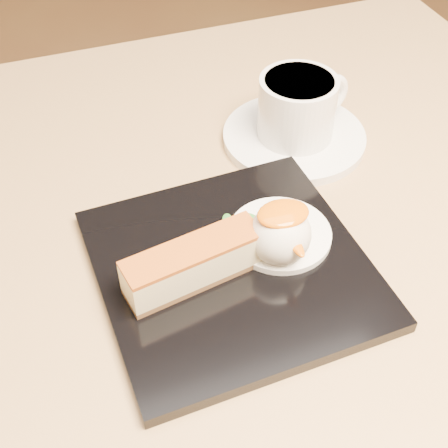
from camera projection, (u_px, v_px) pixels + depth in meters
name	position (u px, v px, depth m)	size (l,w,h in m)	color
table	(255.00, 349.00, 0.66)	(0.80, 0.80, 0.72)	black
dessert_plate	(232.00, 268.00, 0.53)	(0.22, 0.22, 0.01)	black
cheesecake	(194.00, 263.00, 0.50)	(0.12, 0.05, 0.04)	brown
cream_smear	(280.00, 234.00, 0.54)	(0.09, 0.09, 0.01)	white
ice_cream_scoop	(280.00, 235.00, 0.51)	(0.05, 0.05, 0.05)	white
mango_sauce	(283.00, 213.00, 0.50)	(0.04, 0.03, 0.01)	#D86306
mint_sprig	(238.00, 220.00, 0.55)	(0.03, 0.02, 0.00)	#32832A
saucer	(294.00, 137.00, 0.66)	(0.15, 0.15, 0.01)	white
coffee_cup	(299.00, 106.00, 0.63)	(0.11, 0.08, 0.06)	white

